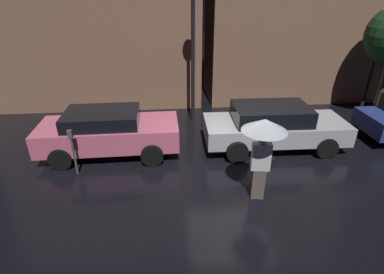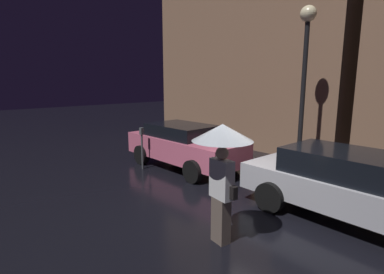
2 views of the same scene
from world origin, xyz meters
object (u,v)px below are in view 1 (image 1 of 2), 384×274
parked_car_silver (273,126)px  pedestrian_with_umbrella (263,138)px  parking_meter (73,148)px  street_lamp_far (378,44)px  parked_car_pink (108,131)px  street_lamp_near (193,26)px

parked_car_silver → pedestrian_with_umbrella: pedestrian_with_umbrella is taller
parking_meter → street_lamp_far: 11.53m
parked_car_pink → street_lamp_far: street_lamp_far is taller
parked_car_pink → parked_car_silver: 5.20m
parked_car_pink → parking_meter: 1.37m
street_lamp_far → parked_car_silver: bearing=-150.6°
parked_car_pink → street_lamp_far: bearing=14.1°
parked_car_silver → street_lamp_far: 5.83m
parked_car_silver → street_lamp_near: 4.34m
pedestrian_with_umbrella → street_lamp_near: bearing=112.4°
parked_car_silver → pedestrian_with_umbrella: bearing=-114.1°
parked_car_pink → street_lamp_near: bearing=38.3°
street_lamp_near → parking_meter: bearing=-136.2°
parked_car_pink → street_lamp_near: size_ratio=0.85×
pedestrian_with_umbrella → street_lamp_far: (5.98, 5.25, 1.11)m
pedestrian_with_umbrella → parking_meter: pedestrian_with_umbrella is taller
parked_car_silver → street_lamp_far: bearing=30.6°
parked_car_pink → street_lamp_near: 4.57m
parking_meter → pedestrian_with_umbrella: bearing=-17.1°
parked_car_silver → street_lamp_near: size_ratio=0.91×
parking_meter → street_lamp_near: size_ratio=0.27×
parked_car_silver → parking_meter: (-5.96, -1.11, 0.08)m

